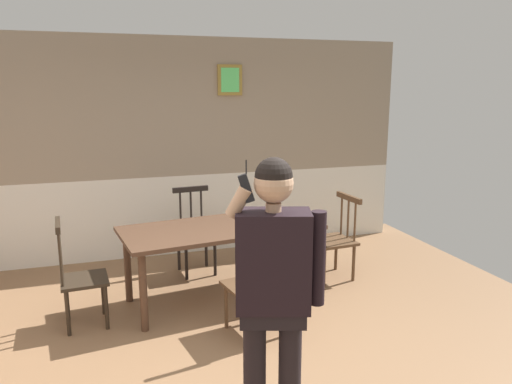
{
  "coord_description": "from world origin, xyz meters",
  "views": [
    {
      "loc": [
        -0.94,
        -3.25,
        2.14
      ],
      "look_at": [
        0.08,
        -0.06,
        1.42
      ],
      "focal_mm": 34.6,
      "sensor_mm": 36.0,
      "label": 1
    }
  ],
  "objects_px": {
    "chair_opposite_corner": "(257,285)",
    "person_figure": "(274,280)",
    "chair_by_doorway": "(80,277)",
    "chair_near_window": "(195,233)",
    "dining_table": "(221,234)",
    "chair_at_table_head": "(334,238)"
  },
  "relations": [
    {
      "from": "dining_table",
      "to": "chair_at_table_head",
      "type": "xyz_separation_m",
      "value": [
        1.35,
        0.18,
        -0.23
      ]
    },
    {
      "from": "person_figure",
      "to": "chair_opposite_corner",
      "type": "bearing_deg",
      "value": -85.87
    },
    {
      "from": "chair_opposite_corner",
      "to": "person_figure",
      "type": "relative_size",
      "value": 0.53
    },
    {
      "from": "chair_near_window",
      "to": "chair_at_table_head",
      "type": "relative_size",
      "value": 1.05
    },
    {
      "from": "dining_table",
      "to": "chair_by_doorway",
      "type": "relative_size",
      "value": 2.06
    },
    {
      "from": "chair_at_table_head",
      "to": "dining_table",
      "type": "bearing_deg",
      "value": 93.26
    },
    {
      "from": "dining_table",
      "to": "chair_opposite_corner",
      "type": "relative_size",
      "value": 2.22
    },
    {
      "from": "chair_opposite_corner",
      "to": "person_figure",
      "type": "distance_m",
      "value": 1.39
    },
    {
      "from": "dining_table",
      "to": "chair_by_doorway",
      "type": "height_order",
      "value": "chair_by_doorway"
    },
    {
      "from": "chair_opposite_corner",
      "to": "chair_by_doorway",
      "type": "bearing_deg",
      "value": 145.94
    },
    {
      "from": "chair_by_doorway",
      "to": "chair_opposite_corner",
      "type": "relative_size",
      "value": 1.08
    },
    {
      "from": "chair_near_window",
      "to": "chair_by_doorway",
      "type": "relative_size",
      "value": 1.0
    },
    {
      "from": "dining_table",
      "to": "chair_by_doorway",
      "type": "distance_m",
      "value": 1.38
    },
    {
      "from": "chair_by_doorway",
      "to": "person_figure",
      "type": "height_order",
      "value": "person_figure"
    },
    {
      "from": "chair_near_window",
      "to": "person_figure",
      "type": "distance_m",
      "value": 2.94
    },
    {
      "from": "chair_at_table_head",
      "to": "person_figure",
      "type": "bearing_deg",
      "value": 141.24
    },
    {
      "from": "chair_opposite_corner",
      "to": "person_figure",
      "type": "height_order",
      "value": "person_figure"
    },
    {
      "from": "chair_by_doorway",
      "to": "chair_near_window",
      "type": "bearing_deg",
      "value": 125.1
    },
    {
      "from": "dining_table",
      "to": "chair_at_table_head",
      "type": "relative_size",
      "value": 2.17
    },
    {
      "from": "dining_table",
      "to": "chair_opposite_corner",
      "type": "distance_m",
      "value": 0.87
    },
    {
      "from": "chair_opposite_corner",
      "to": "chair_near_window",
      "type": "bearing_deg",
      "value": 87.42
    },
    {
      "from": "chair_by_doorway",
      "to": "person_figure",
      "type": "distance_m",
      "value": 2.28
    }
  ]
}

